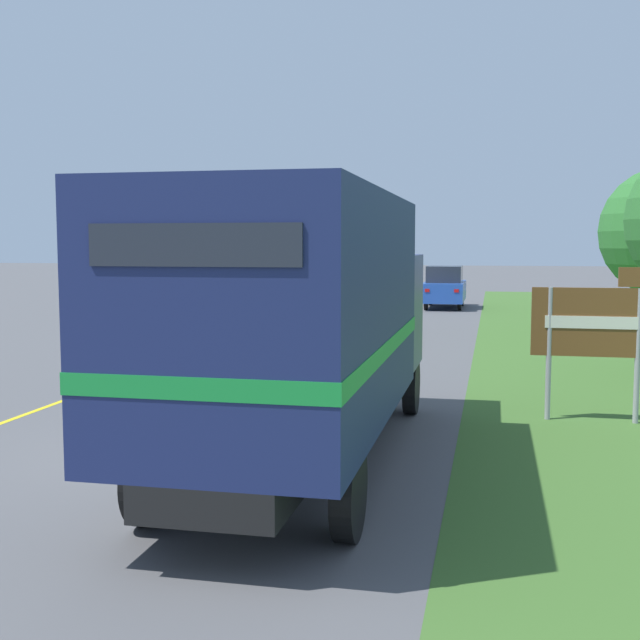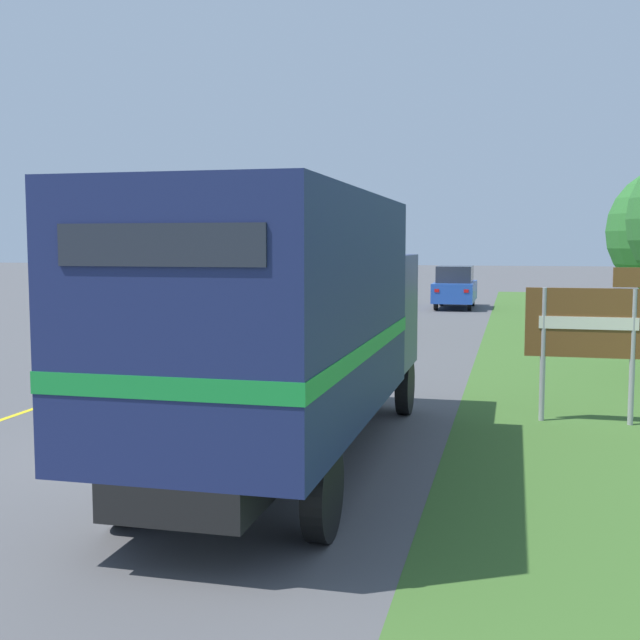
% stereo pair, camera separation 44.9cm
% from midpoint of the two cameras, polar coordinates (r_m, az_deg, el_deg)
% --- Properties ---
extents(ground_plane, '(200.00, 200.00, 0.00)m').
position_cam_midpoint_polar(ground_plane, '(11.59, -10.68, -9.39)').
color(ground_plane, '#515154').
extents(edge_line_yellow, '(0.12, 55.50, 0.01)m').
position_cam_midpoint_polar(edge_line_yellow, '(24.33, -7.32, -1.55)').
color(edge_line_yellow, yellow).
rests_on(edge_line_yellow, ground).
extents(centre_dash_near, '(0.12, 2.60, 0.01)m').
position_cam_midpoint_polar(centre_dash_near, '(12.05, -9.73, -8.79)').
color(centre_dash_near, white).
rests_on(centre_dash_near, ground).
extents(centre_dash_mid_a, '(0.12, 2.60, 0.01)m').
position_cam_midpoint_polar(centre_dash_mid_a, '(18.21, -1.93, -3.87)').
color(centre_dash_mid_a, white).
rests_on(centre_dash_mid_a, ground).
extents(centre_dash_mid_b, '(0.12, 2.60, 0.01)m').
position_cam_midpoint_polar(centre_dash_mid_b, '(24.60, 1.83, -1.43)').
color(centre_dash_mid_b, white).
rests_on(centre_dash_mid_b, ground).
extents(centre_dash_far, '(0.12, 2.60, 0.01)m').
position_cam_midpoint_polar(centre_dash_far, '(31.07, 4.04, -0.00)').
color(centre_dash_far, white).
rests_on(centre_dash_far, ground).
extents(centre_dash_farthest, '(0.12, 2.60, 0.01)m').
position_cam_midpoint_polar(centre_dash_farthest, '(37.59, 5.47, 0.93)').
color(centre_dash_farthest, white).
rests_on(centre_dash_farthest, ground).
extents(horse_trailer_truck, '(2.50, 8.23, 3.54)m').
position_cam_midpoint_polar(horse_trailer_truck, '(10.41, -2.55, 0.11)').
color(horse_trailer_truck, black).
rests_on(horse_trailer_truck, ground).
extents(lead_car_white, '(1.80, 4.05, 2.09)m').
position_cam_midpoint_polar(lead_car_white, '(26.15, -1.13, 1.26)').
color(lead_car_white, black).
rests_on(lead_car_white, ground).
extents(lead_car_blue_ahead, '(1.80, 4.40, 1.94)m').
position_cam_midpoint_polar(lead_car_blue_ahead, '(37.27, 8.52, 2.36)').
color(lead_car_blue_ahead, black).
rests_on(lead_car_blue_ahead, ground).
extents(highway_sign, '(2.00, 0.09, 2.57)m').
position_cam_midpoint_polar(highway_sign, '(13.87, 18.20, -0.39)').
color(highway_sign, '#9E9EA3').
rests_on(highway_sign, ground).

